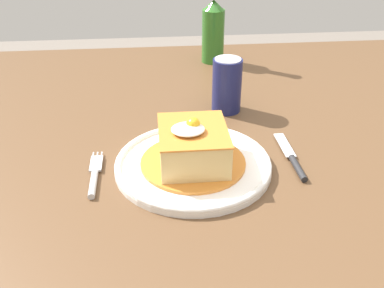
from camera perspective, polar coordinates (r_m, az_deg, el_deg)
dining_table at (r=1.01m, az=2.73°, el=-1.69°), size 1.33×1.07×0.72m
main_plate at (r=0.81m, az=0.13°, el=-2.61°), size 0.29×0.29×0.02m
sandwich_meal at (r=0.79m, az=0.12°, el=-0.46°), size 0.19×0.19×0.09m
fork at (r=0.80m, az=-12.54°, el=-4.17°), size 0.02×0.14×0.01m
knife at (r=0.84m, az=13.03°, el=-2.17°), size 0.02×0.17×0.01m
soda_can at (r=1.00m, az=4.53°, el=7.59°), size 0.07×0.07×0.12m
beer_bottle_green at (r=1.29m, az=2.76°, el=14.79°), size 0.06×0.06×0.27m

